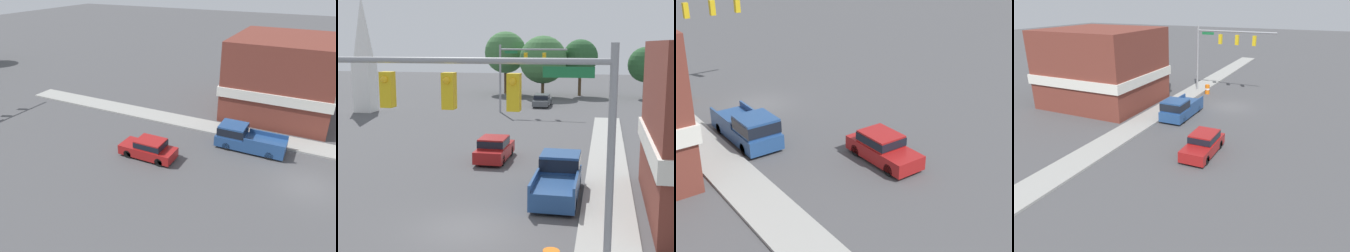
# 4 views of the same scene
# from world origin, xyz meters

# --- Properties ---
(ground_plane) EXTENTS (200.00, 200.00, 0.00)m
(ground_plane) POSITION_xyz_m (0.00, 0.00, 0.00)
(ground_plane) COLOR #4C4C4F
(sidewalk_curb) EXTENTS (2.40, 60.00, 0.14)m
(sidewalk_curb) POSITION_xyz_m (5.70, 0.00, 0.07)
(sidewalk_curb) COLOR #9E9E99
(sidewalk_curb) RESTS_ON ground
(near_signal_assembly) EXTENTS (8.90, 0.49, 7.50)m
(near_signal_assembly) POSITION_xyz_m (2.61, -4.64, 5.60)
(near_signal_assembly) COLOR gray
(near_signal_assembly) RESTS_ON ground
(car_lead) EXTENTS (1.80, 4.40, 1.55)m
(car_lead) POSITION_xyz_m (-1.49, 11.39, 0.80)
(car_lead) COLOR black
(car_lead) RESTS_ON ground
(pickup_truck_parked) EXTENTS (2.07, 5.50, 1.92)m
(pickup_truck_parked) POSITION_xyz_m (3.27, 5.21, 0.94)
(pickup_truck_parked) COLOR black
(pickup_truck_parked) RESTS_ON ground
(construction_barrel) EXTENTS (0.55, 0.55, 1.08)m
(construction_barrel) POSITION_xyz_m (3.90, -3.61, 0.55)
(construction_barrel) COLOR orange
(construction_barrel) RESTS_ON ground
(corner_brick_building) EXTENTS (10.50, 10.00, 7.60)m
(corner_brick_building) POSITION_xyz_m (12.50, 4.06, 3.71)
(corner_brick_building) COLOR brown
(corner_brick_building) RESTS_ON ground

